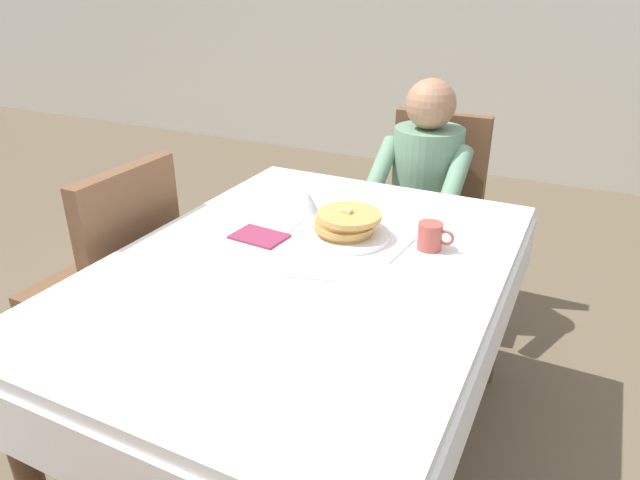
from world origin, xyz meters
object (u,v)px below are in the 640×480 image
object	(u,v)px
cup_coffee	(431,236)
syrup_pitcher	(308,202)
knife_right_of_plate	(401,250)
breakfast_stack	(346,222)
chair_diner	(431,202)
fork_left_of_plate	(292,228)
spoon_near_edge	(305,277)
plate_breakfast	(347,235)
chair_left_side	(117,271)
diner_person	(423,184)
dining_table_main	(304,289)

from	to	relation	value
cup_coffee	syrup_pitcher	xyz separation A→B (m)	(-0.47, 0.10, -0.01)
syrup_pitcher	knife_right_of_plate	bearing A→B (deg)	-21.31
breakfast_stack	syrup_pitcher	world-z (taller)	breakfast_stack
chair_diner	knife_right_of_plate	size ratio (longest dim) A/B	4.65
fork_left_of_plate	cup_coffee	bearing A→B (deg)	-86.74
syrup_pitcher	knife_right_of_plate	distance (m)	0.43
knife_right_of_plate	spoon_near_edge	xyz separation A→B (m)	(-0.18, -0.28, 0.00)
chair_diner	plate_breakfast	world-z (taller)	chair_diner
knife_right_of_plate	chair_left_side	bearing A→B (deg)	105.87
diner_person	knife_right_of_plate	world-z (taller)	diner_person
spoon_near_edge	dining_table_main	bearing A→B (deg)	103.72
diner_person	cup_coffee	size ratio (longest dim) A/B	9.91
chair_left_side	spoon_near_edge	xyz separation A→B (m)	(0.82, -0.08, 0.21)
diner_person	fork_left_of_plate	size ratio (longest dim) A/B	6.22
chair_left_side	spoon_near_edge	distance (m)	0.85
cup_coffee	syrup_pitcher	bearing A→B (deg)	167.85
dining_table_main	chair_left_side	xyz separation A→B (m)	(-0.77, 0.00, -0.12)
fork_left_of_plate	spoon_near_edge	world-z (taller)	same
dining_table_main	fork_left_of_plate	world-z (taller)	fork_left_of_plate
chair_diner	cup_coffee	bearing A→B (deg)	105.04
diner_person	dining_table_main	bearing A→B (deg)	86.76
chair_left_side	dining_table_main	bearing A→B (deg)	-90.00
chair_left_side	knife_right_of_plate	distance (m)	1.04
breakfast_stack	syrup_pitcher	bearing A→B (deg)	146.41
chair_diner	knife_right_of_plate	bearing A→B (deg)	100.07
plate_breakfast	cup_coffee	world-z (taller)	cup_coffee
chair_left_side	plate_breakfast	bearing A→B (deg)	-74.82
chair_diner	knife_right_of_plate	xyz separation A→B (m)	(0.17, -0.97, 0.21)
chair_diner	spoon_near_edge	distance (m)	1.27
chair_diner	cup_coffee	distance (m)	0.98
chair_diner	breakfast_stack	size ratio (longest dim) A/B	4.35
chair_diner	syrup_pitcher	world-z (taller)	chair_diner
dining_table_main	chair_left_side	bearing A→B (deg)	180.00
dining_table_main	diner_person	bearing A→B (deg)	86.76
dining_table_main	syrup_pitcher	xyz separation A→B (m)	(-0.17, 0.36, 0.13)
plate_breakfast	knife_right_of_plate	xyz separation A→B (m)	(0.19, -0.02, -0.01)
chair_left_side	cup_coffee	xyz separation A→B (m)	(1.07, 0.25, 0.25)
breakfast_stack	fork_left_of_plate	size ratio (longest dim) A/B	1.19
chair_diner	syrup_pitcher	xyz separation A→B (m)	(-0.23, -0.81, 0.25)
diner_person	fork_left_of_plate	world-z (taller)	diner_person
dining_table_main	chair_diner	size ratio (longest dim) A/B	1.64
cup_coffee	fork_left_of_plate	size ratio (longest dim) A/B	0.63
dining_table_main	diner_person	size ratio (longest dim) A/B	1.36
diner_person	breakfast_stack	distance (m)	0.81
breakfast_stack	spoon_near_edge	distance (m)	0.30
plate_breakfast	syrup_pitcher	bearing A→B (deg)	146.97
chair_left_side	plate_breakfast	distance (m)	0.87
diner_person	chair_left_side	world-z (taller)	diner_person
chair_left_side	plate_breakfast	xyz separation A→B (m)	(0.81, 0.22, 0.22)
chair_left_side	chair_diner	bearing A→B (deg)	-35.29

